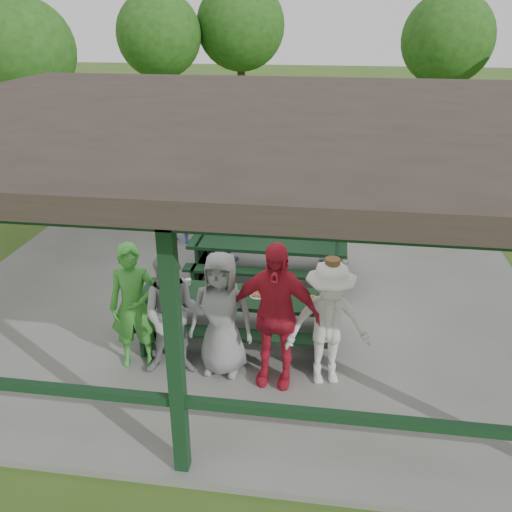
% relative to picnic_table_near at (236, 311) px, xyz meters
% --- Properties ---
extents(ground, '(90.00, 90.00, 0.00)m').
position_rel_picnic_table_near_xyz_m(ground, '(-0.12, 1.20, -0.58)').
color(ground, '#35541A').
rests_on(ground, ground).
extents(concrete_slab, '(10.00, 8.00, 0.10)m').
position_rel_picnic_table_near_xyz_m(concrete_slab, '(-0.12, 1.20, -0.53)').
color(concrete_slab, slate).
rests_on(concrete_slab, ground).
extents(pavilion_structure, '(10.60, 8.60, 3.24)m').
position_rel_picnic_table_near_xyz_m(pavilion_structure, '(-0.12, 1.20, 2.59)').
color(pavilion_structure, black).
rests_on(pavilion_structure, concrete_slab).
extents(picnic_table_near, '(2.84, 1.39, 0.75)m').
position_rel_picnic_table_near_xyz_m(picnic_table_near, '(0.00, 0.00, 0.00)').
color(picnic_table_near, black).
rests_on(picnic_table_near, concrete_slab).
extents(picnic_table_far, '(2.84, 1.39, 0.75)m').
position_rel_picnic_table_near_xyz_m(picnic_table_far, '(0.23, 2.00, -0.00)').
color(picnic_table_far, black).
rests_on(picnic_table_far, concrete_slab).
extents(table_setting, '(2.47, 0.45, 0.10)m').
position_rel_picnic_table_near_xyz_m(table_setting, '(0.02, 0.03, 0.30)').
color(table_setting, white).
rests_on(table_setting, picnic_table_near).
extents(contestant_green, '(0.74, 0.57, 1.82)m').
position_rel_picnic_table_near_xyz_m(contestant_green, '(-1.24, -0.81, 0.43)').
color(contestant_green, green).
rests_on(contestant_green, concrete_slab).
extents(contestant_grey_left, '(0.95, 0.79, 1.76)m').
position_rel_picnic_table_near_xyz_m(contestant_grey_left, '(-0.66, -0.91, 0.40)').
color(contestant_grey_left, gray).
rests_on(contestant_grey_left, concrete_slab).
extents(contestant_grey_mid, '(0.88, 0.60, 1.77)m').
position_rel_picnic_table_near_xyz_m(contestant_grey_mid, '(-0.04, -0.80, 0.40)').
color(contestant_grey_mid, gray).
rests_on(contestant_grey_mid, concrete_slab).
extents(contestant_red, '(1.22, 0.59, 2.01)m').
position_rel_picnic_table_near_xyz_m(contestant_red, '(0.68, -0.92, 0.53)').
color(contestant_red, red).
rests_on(contestant_red, concrete_slab).
extents(contestant_white_fedora, '(1.25, 0.89, 1.81)m').
position_rel_picnic_table_near_xyz_m(contestant_white_fedora, '(1.37, -0.83, 0.40)').
color(contestant_white_fedora, silver).
rests_on(contestant_white_fedora, concrete_slab).
extents(spectator_lblue, '(1.63, 0.96, 1.67)m').
position_rel_picnic_table_near_xyz_m(spectator_lblue, '(-0.78, 2.78, 0.36)').
color(spectator_lblue, '#7B91BF').
rests_on(spectator_lblue, concrete_slab).
extents(spectator_blue, '(0.68, 0.51, 1.68)m').
position_rel_picnic_table_near_xyz_m(spectator_blue, '(-1.84, 3.53, 0.36)').
color(spectator_blue, '#3D4A9E').
rests_on(spectator_blue, concrete_slab).
extents(spectator_grey, '(0.79, 0.62, 1.59)m').
position_rel_picnic_table_near_xyz_m(spectator_grey, '(1.37, 2.97, 0.31)').
color(spectator_grey, '#9C9D9F').
rests_on(spectator_grey, concrete_slab).
extents(pickup_truck, '(5.49, 2.59, 1.52)m').
position_rel_picnic_table_near_xyz_m(pickup_truck, '(1.82, 9.08, 0.18)').
color(pickup_truck, silver).
rests_on(pickup_truck, ground).
extents(farm_trailer, '(4.23, 1.98, 1.48)m').
position_rel_picnic_table_near_xyz_m(farm_trailer, '(-2.12, 9.34, 0.15)').
color(farm_trailer, navy).
rests_on(farm_trailer, ground).
extents(tree_far_left, '(3.51, 3.51, 5.49)m').
position_rel_picnic_table_near_xyz_m(tree_far_left, '(-6.16, 16.51, 3.13)').
color(tree_far_left, '#321F14').
rests_on(tree_far_left, ground).
extents(tree_left, '(3.82, 3.82, 5.96)m').
position_rel_picnic_table_near_xyz_m(tree_left, '(-2.99, 18.18, 3.46)').
color(tree_left, '#321F14').
rests_on(tree_left, ground).
extents(tree_mid, '(3.45, 3.45, 5.39)m').
position_rel_picnic_table_near_xyz_m(tree_mid, '(5.32, 15.93, 3.06)').
color(tree_mid, '#321F14').
rests_on(tree_mid, ground).
extents(tree_edge_left, '(3.28, 3.28, 5.13)m').
position_rel_picnic_table_near_xyz_m(tree_edge_left, '(-8.69, 10.31, 2.88)').
color(tree_edge_left, '#321F14').
rests_on(tree_edge_left, ground).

